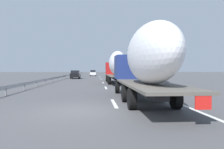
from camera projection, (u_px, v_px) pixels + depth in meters
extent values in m
plane|color=#4C4C4F|center=(93.00, 78.00, 49.78)|extent=(260.00, 260.00, 0.00)
cube|color=white|center=(114.00, 103.00, 12.04)|extent=(3.20, 0.20, 0.01)
cube|color=white|center=(106.00, 88.00, 22.39)|extent=(3.20, 0.20, 0.01)
cube|color=white|center=(103.00, 83.00, 31.17)|extent=(3.20, 0.20, 0.01)
cube|color=white|center=(101.00, 79.00, 43.87)|extent=(3.20, 0.20, 0.01)
cube|color=white|center=(100.00, 77.00, 54.16)|extent=(3.20, 0.20, 0.01)
cube|color=white|center=(100.00, 77.00, 54.81)|extent=(3.20, 0.20, 0.01)
cube|color=white|center=(100.00, 76.00, 61.13)|extent=(3.20, 0.20, 0.01)
cube|color=white|center=(114.00, 77.00, 55.18)|extent=(110.00, 0.20, 0.01)
cube|color=#B21919|center=(113.00, 68.00, 34.39)|extent=(2.40, 2.50, 1.90)
cube|color=black|center=(113.00, 66.00, 35.47)|extent=(0.08, 2.12, 0.80)
cube|color=#262628|center=(115.00, 78.00, 31.45)|extent=(10.97, 0.70, 0.24)
cube|color=#59544C|center=(117.00, 76.00, 28.47)|extent=(9.52, 2.50, 0.12)
ellipsoid|color=white|center=(117.00, 63.00, 27.99)|extent=(7.00, 2.20, 3.22)
cube|color=red|center=(127.00, 79.00, 23.81)|extent=(0.04, 0.56, 0.56)
cylinder|color=black|center=(107.00, 78.00, 34.34)|extent=(1.04, 0.30, 1.04)
cylinder|color=black|center=(120.00, 78.00, 34.51)|extent=(1.04, 0.30, 1.04)
cylinder|color=black|center=(108.00, 80.00, 29.59)|extent=(1.04, 0.35, 1.04)
cylinder|color=black|center=(124.00, 80.00, 29.76)|extent=(1.04, 0.35, 1.04)
cylinder|color=black|center=(109.00, 81.00, 27.20)|extent=(1.04, 0.35, 1.04)
cylinder|color=black|center=(126.00, 81.00, 27.37)|extent=(1.04, 0.35, 1.04)
cube|color=navy|center=(131.00, 67.00, 17.22)|extent=(2.40, 2.50, 1.90)
cube|color=black|center=(128.00, 62.00, 18.30)|extent=(0.08, 2.12, 0.80)
cube|color=#262628|center=(137.00, 88.00, 14.34)|extent=(10.75, 0.70, 0.24)
cube|color=#59544C|center=(148.00, 84.00, 11.42)|extent=(9.29, 2.50, 0.12)
ellipsoid|color=white|center=(150.00, 54.00, 10.90)|extent=(7.13, 2.20, 3.12)
cube|color=red|center=(203.00, 101.00, 6.87)|extent=(0.04, 0.56, 0.56)
cylinder|color=black|center=(117.00, 87.00, 17.17)|extent=(1.04, 0.30, 1.04)
cylinder|color=black|center=(144.00, 87.00, 17.34)|extent=(1.04, 0.30, 1.04)
cylinder|color=black|center=(125.00, 93.00, 12.54)|extent=(1.04, 0.35, 1.04)
cylinder|color=black|center=(161.00, 93.00, 12.71)|extent=(1.04, 0.35, 1.04)
cylinder|color=black|center=(132.00, 99.00, 10.15)|extent=(1.04, 0.35, 1.04)
cylinder|color=black|center=(176.00, 98.00, 10.32)|extent=(1.04, 0.35, 1.04)
cube|color=black|center=(75.00, 75.00, 45.50)|extent=(4.72, 1.88, 0.84)
cube|color=black|center=(75.00, 72.00, 45.13)|extent=(2.60, 1.66, 0.62)
cylinder|color=black|center=(72.00, 77.00, 46.90)|extent=(0.64, 0.22, 0.64)
cylinder|color=black|center=(80.00, 77.00, 47.03)|extent=(0.64, 0.22, 0.64)
cylinder|color=black|center=(71.00, 77.00, 43.98)|extent=(0.64, 0.22, 0.64)
cylinder|color=black|center=(79.00, 77.00, 44.11)|extent=(0.64, 0.22, 0.64)
cube|color=white|center=(93.00, 74.00, 65.65)|extent=(4.24, 1.79, 0.84)
cube|color=black|center=(93.00, 71.00, 65.32)|extent=(2.33, 1.57, 0.65)
cylinder|color=black|center=(91.00, 75.00, 66.91)|extent=(0.64, 0.22, 0.64)
cylinder|color=black|center=(96.00, 75.00, 67.03)|extent=(0.64, 0.22, 0.64)
cylinder|color=black|center=(90.00, 75.00, 64.29)|extent=(0.64, 0.22, 0.64)
cylinder|color=black|center=(96.00, 75.00, 64.41)|extent=(0.64, 0.22, 0.64)
cylinder|color=gray|center=(119.00, 73.00, 54.80)|extent=(0.10, 0.10, 2.34)
cube|color=#2D569E|center=(119.00, 67.00, 54.76)|extent=(0.06, 0.90, 0.70)
cylinder|color=#472D19|center=(132.00, 73.00, 74.81)|extent=(0.30, 0.30, 1.32)
cone|color=#286B2D|center=(132.00, 65.00, 74.74)|extent=(2.83, 2.83, 4.81)
cylinder|color=#472D19|center=(159.00, 76.00, 30.80)|extent=(0.33, 0.33, 1.98)
cone|color=#1E5B23|center=(159.00, 52.00, 30.72)|extent=(2.81, 2.81, 5.06)
cylinder|color=#472D19|center=(156.00, 76.00, 44.32)|extent=(0.31, 0.31, 1.25)
cone|color=#194C1E|center=(156.00, 60.00, 44.24)|extent=(3.45, 3.45, 5.39)
cube|color=#9EA0A5|center=(69.00, 75.00, 52.30)|extent=(94.00, 0.06, 0.32)
cube|color=slate|center=(6.00, 92.00, 15.64)|extent=(0.10, 0.10, 0.60)
cube|color=slate|center=(24.00, 87.00, 19.72)|extent=(0.10, 0.10, 0.60)
cube|color=slate|center=(37.00, 84.00, 23.79)|extent=(0.10, 0.10, 0.60)
cube|color=slate|center=(45.00, 82.00, 27.86)|extent=(0.10, 0.10, 0.60)
cube|color=slate|center=(52.00, 80.00, 31.94)|extent=(0.10, 0.10, 0.60)
cube|color=slate|center=(57.00, 79.00, 36.01)|extent=(0.10, 0.10, 0.60)
cube|color=slate|center=(61.00, 78.00, 40.09)|extent=(0.10, 0.10, 0.60)
cube|color=slate|center=(64.00, 77.00, 44.16)|extent=(0.10, 0.10, 0.60)
cube|color=slate|center=(67.00, 77.00, 48.24)|extent=(0.10, 0.10, 0.60)
cube|color=slate|center=(69.00, 76.00, 52.31)|extent=(0.10, 0.10, 0.60)
cube|color=slate|center=(71.00, 76.00, 56.38)|extent=(0.10, 0.10, 0.60)
cube|color=slate|center=(73.00, 75.00, 60.46)|extent=(0.10, 0.10, 0.60)
cube|color=slate|center=(74.00, 75.00, 64.53)|extent=(0.10, 0.10, 0.60)
cube|color=slate|center=(76.00, 75.00, 68.61)|extent=(0.10, 0.10, 0.60)
cube|color=slate|center=(77.00, 74.00, 72.68)|extent=(0.10, 0.10, 0.60)
cube|color=slate|center=(78.00, 74.00, 76.75)|extent=(0.10, 0.10, 0.60)
cube|color=slate|center=(79.00, 74.00, 80.83)|extent=(0.10, 0.10, 0.60)
cube|color=slate|center=(79.00, 74.00, 84.90)|extent=(0.10, 0.10, 0.60)
cube|color=slate|center=(80.00, 74.00, 88.98)|extent=(0.10, 0.10, 0.60)
cube|color=slate|center=(81.00, 73.00, 93.05)|extent=(0.10, 0.10, 0.60)
cube|color=slate|center=(82.00, 73.00, 97.13)|extent=(0.10, 0.10, 0.60)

